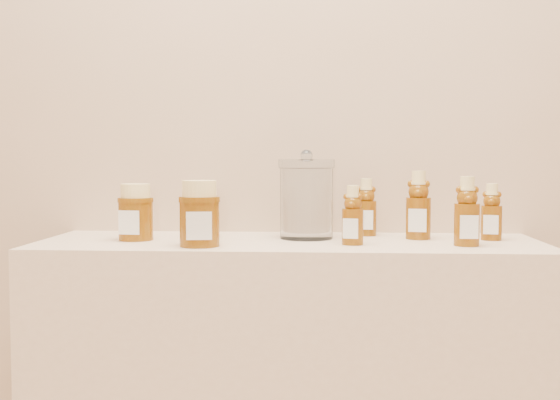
# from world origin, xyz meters

# --- Properties ---
(wall_back) EXTENTS (3.50, 0.02, 2.70)m
(wall_back) POSITION_xyz_m (0.00, 1.75, 1.35)
(wall_back) COLOR tan
(wall_back) RESTS_ON ground
(bear_bottle_back_left) EXTENTS (0.06, 0.06, 0.17)m
(bear_bottle_back_left) POSITION_xyz_m (0.19, 1.68, 0.98)
(bear_bottle_back_left) COLOR #623307
(bear_bottle_back_left) RESTS_ON display_table
(bear_bottle_back_mid) EXTENTS (0.08, 0.08, 0.19)m
(bear_bottle_back_mid) POSITION_xyz_m (0.31, 1.61, 0.99)
(bear_bottle_back_mid) COLOR #623307
(bear_bottle_back_mid) RESTS_ON display_table
(bear_bottle_back_right) EXTENTS (0.07, 0.07, 0.15)m
(bear_bottle_back_right) POSITION_xyz_m (0.49, 1.60, 0.98)
(bear_bottle_back_right) COLOR #623307
(bear_bottle_back_right) RESTS_ON display_table
(bear_bottle_front_left) EXTENTS (0.06, 0.06, 0.15)m
(bear_bottle_front_left) POSITION_xyz_m (0.15, 1.49, 0.98)
(bear_bottle_front_left) COLOR #623307
(bear_bottle_front_left) RESTS_ON display_table
(bear_bottle_front_right) EXTENTS (0.06, 0.06, 0.18)m
(bear_bottle_front_right) POSITION_xyz_m (0.40, 1.48, 0.99)
(bear_bottle_front_right) COLOR #623307
(bear_bottle_front_right) RESTS_ON display_table
(honey_jar_left) EXTENTS (0.10, 0.10, 0.14)m
(honey_jar_left) POSITION_xyz_m (-0.37, 1.54, 0.97)
(honey_jar_left) COLOR #623307
(honey_jar_left) RESTS_ON display_table
(honey_jar_back) EXTENTS (0.09, 0.09, 0.12)m
(honey_jar_back) POSITION_xyz_m (-0.22, 1.61, 0.96)
(honey_jar_back) COLOR #623307
(honey_jar_back) RESTS_ON display_table
(honey_jar_front) EXTENTS (0.11, 0.11, 0.15)m
(honey_jar_front) POSITION_xyz_m (-0.20, 1.44, 0.97)
(honey_jar_front) COLOR #623307
(honey_jar_front) RESTS_ON display_table
(glass_canister) EXTENTS (0.16, 0.16, 0.21)m
(glass_canister) POSITION_xyz_m (0.04, 1.60, 1.01)
(glass_canister) COLOR white
(glass_canister) RESTS_ON display_table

